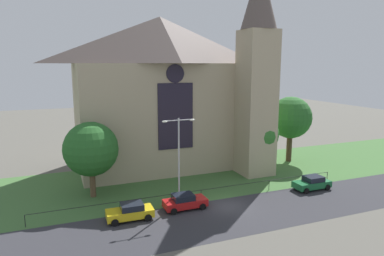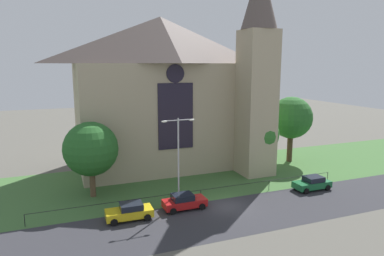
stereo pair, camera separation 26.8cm
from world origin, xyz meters
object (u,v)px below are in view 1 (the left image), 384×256
(tree_left_near, at_px, (91,149))
(streetlamp_near, at_px, (179,151))
(tree_right_far, at_px, (291,118))
(parked_car_red, at_px, (185,201))
(tree_right_near, at_px, (260,135))
(church_building, at_px, (168,92))
(parked_car_yellow, at_px, (130,212))
(parked_car_green, at_px, (312,183))

(tree_left_near, height_order, streetlamp_near, streetlamp_near)
(tree_right_far, distance_m, parked_car_red, 23.34)
(tree_left_near, bearing_deg, tree_right_near, 2.87)
(church_building, distance_m, tree_right_near, 13.45)
(streetlamp_near, height_order, parked_car_yellow, streetlamp_near)
(tree_left_near, bearing_deg, parked_car_red, -39.76)
(streetlamp_near, bearing_deg, tree_left_near, 145.99)
(church_building, distance_m, streetlamp_near, 14.65)
(tree_right_near, relative_size, streetlamp_near, 0.85)
(church_building, xyz_separation_m, parked_car_red, (-3.12, -14.79, -9.53))
(church_building, bearing_deg, streetlamp_near, -103.44)
(tree_right_far, bearing_deg, parked_car_red, -152.40)
(tree_right_far, xyz_separation_m, parked_car_green, (-4.84, -10.70, -5.62))
(tree_left_near, bearing_deg, church_building, 36.55)
(church_building, height_order, tree_left_near, church_building)
(church_building, xyz_separation_m, tree_left_near, (-11.05, -8.19, -5.09))
(tree_left_near, bearing_deg, tree_right_far, 7.93)
(tree_right_near, distance_m, parked_car_green, 9.14)
(tree_right_near, distance_m, parked_car_yellow, 20.73)
(tree_right_far, xyz_separation_m, streetlamp_near, (-20.17, -9.18, -0.84))
(church_building, xyz_separation_m, parked_car_green, (12.11, -14.99, -9.53))
(church_building, height_order, parked_car_green, church_building)
(tree_right_far, height_order, parked_car_green, tree_right_far)
(church_building, distance_m, tree_right_far, 17.92)
(tree_right_far, bearing_deg, tree_right_near, -157.51)
(tree_right_far, distance_m, parked_car_green, 13.02)
(tree_left_near, height_order, parked_car_yellow, tree_left_near)
(tree_right_far, height_order, parked_car_yellow, tree_right_far)
(parked_car_red, distance_m, parked_car_green, 15.23)
(church_building, xyz_separation_m, tree_right_far, (16.95, -4.29, -3.91))
(parked_car_green, bearing_deg, parked_car_red, -0.81)
(church_building, bearing_deg, tree_right_far, -14.21)
(tree_left_near, bearing_deg, parked_car_green, -16.36)
(church_building, distance_m, parked_car_yellow, 19.87)
(church_building, relative_size, parked_car_yellow, 6.12)
(church_building, bearing_deg, tree_left_near, -143.45)
(tree_right_near, height_order, tree_right_far, tree_right_far)
(church_building, height_order, parked_car_yellow, church_building)
(tree_right_near, bearing_deg, parked_car_yellow, -156.54)
(tree_left_near, height_order, tree_right_far, tree_right_far)
(tree_left_near, distance_m, parked_car_yellow, 8.68)
(church_building, bearing_deg, tree_right_near, -35.25)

